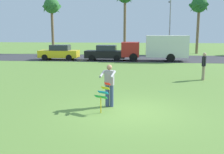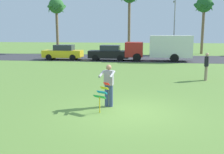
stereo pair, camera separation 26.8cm
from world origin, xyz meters
The scene contains 11 objects.
ground_plane centered at (0.00, 0.00, 0.00)m, with size 120.00×120.00×0.00m, color olive.
road_strip centered at (0.00, 19.95, 0.01)m, with size 120.00×8.00×0.01m, color #38383D.
person_kite_flyer centered at (-0.88, 0.60, 0.95)m, with size 0.62×0.71×1.73m.
kite_held centered at (-1.03, -0.14, 0.73)m, with size 0.59×0.72×1.10m.
parked_car_yellow centered at (-8.30, 17.55, 0.77)m, with size 4.21×1.85×1.60m.
parked_car_black centered at (-3.27, 17.55, 0.77)m, with size 4.22×1.86×1.60m.
parked_truck_red_cab centered at (2.24, 17.55, 1.41)m, with size 6.72×2.17×2.62m.
palm_tree_left_near centered at (-11.79, 25.86, 6.19)m, with size 2.58×2.71×7.54m.
palm_tree_centre_far centered at (8.10, 27.03, 6.24)m, with size 2.58×2.71×7.59m.
streetlight_pole centered at (4.13, 25.13, 4.00)m, with size 0.24×1.65×7.00m.
person_walker_near centered at (4.35, 7.06, 0.93)m, with size 0.34×0.54×1.73m.
Camera 2 is at (0.58, -9.54, 3.05)m, focal length 41.49 mm.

